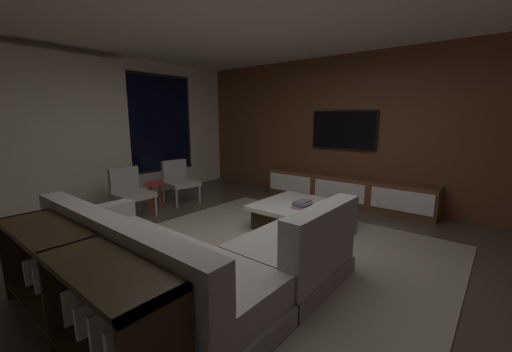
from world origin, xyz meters
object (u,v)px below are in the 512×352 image
side_stool (154,188)px  accent_chair_near_window (179,179)px  console_table_behind_couch (74,287)px  accent_chair_by_curtain (130,190)px  book_stack_on_coffee_table (302,204)px  media_console (346,191)px  coffee_table (300,216)px  mounted_tv (343,130)px  sectional_couch (191,262)px

side_stool → accent_chair_near_window: bearing=4.5°
accent_chair_near_window → console_table_behind_couch: bearing=-137.8°
accent_chair_by_curtain → console_table_behind_couch: bearing=-125.7°
accent_chair_near_window → accent_chair_by_curtain: (-1.04, -0.11, 0.00)m
book_stack_on_coffee_table → media_console: size_ratio=0.09×
console_table_behind_couch → book_stack_on_coffee_table: bearing=-2.7°
coffee_table → side_stool: bearing=106.9°
accent_chair_by_curtain → mounted_tv: (3.03, -2.24, 0.92)m
book_stack_on_coffee_table → console_table_behind_couch: bearing=177.3°
accent_chair_by_curtain → side_stool: (0.48, 0.07, -0.06)m
sectional_couch → media_console: size_ratio=0.81×
accent_chair_by_curtain → media_console: (2.85, -2.44, -0.18)m
accent_chair_near_window → side_stool: 0.57m
side_stool → console_table_behind_couch: console_table_behind_couch is taller
coffee_table → side_stool: 2.62m
media_console → accent_chair_near_window: bearing=125.3°
sectional_couch → accent_chair_by_curtain: sectional_couch is taller
sectional_couch → mounted_tv: mounted_tv is taller
mounted_tv → coffee_table: bearing=-173.9°
media_console → book_stack_on_coffee_table: bearing=-176.8°
accent_chair_near_window → console_table_behind_couch: size_ratio=0.37×
accent_chair_by_curtain → mounted_tv: 3.88m
book_stack_on_coffee_table → media_console: (1.73, 0.10, -0.15)m
accent_chair_by_curtain → accent_chair_near_window: bearing=6.3°
sectional_couch → accent_chair_near_window: bearing=54.9°
accent_chair_by_curtain → media_console: size_ratio=0.25×
side_stool → media_console: media_console is taller
coffee_table → console_table_behind_couch: size_ratio=0.55×
coffee_table → book_stack_on_coffee_table: 0.27m
mounted_tv → console_table_behind_couch: bearing=-178.0°
book_stack_on_coffee_table → accent_chair_by_curtain: (-1.12, 2.54, 0.03)m
book_stack_on_coffee_table → console_table_behind_couch: 2.85m
sectional_couch → console_table_behind_couch: size_ratio=1.19×
side_stool → mounted_tv: size_ratio=0.37×
sectional_couch → side_stool: bearing=63.5°
coffee_table → side_stool: side_stool is taller
sectional_couch → media_console: sectional_couch is taller
sectional_couch → accent_chair_near_window: (1.86, 2.65, 0.14)m
coffee_table → console_table_behind_couch: 2.98m
sectional_couch → accent_chair_by_curtain: (0.82, 2.53, 0.14)m
accent_chair_by_curtain → mounted_tv: bearing=-36.5°
mounted_tv → sectional_couch: bearing=-175.7°
sectional_couch → book_stack_on_coffee_table: 1.94m
book_stack_on_coffee_table → accent_chair_near_window: (-0.08, 2.65, 0.03)m
sectional_couch → console_table_behind_couch: (-0.91, 0.13, 0.13)m
side_stool → console_table_behind_couch: size_ratio=0.22×
mounted_tv → accent_chair_by_curtain: bearing=143.5°
coffee_table → console_table_behind_couch: console_table_behind_couch is taller
accent_chair_by_curtain → side_stool: accent_chair_by_curtain is taller
accent_chair_near_window → coffee_table: bearing=-85.6°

